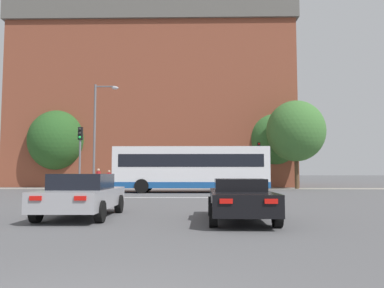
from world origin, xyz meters
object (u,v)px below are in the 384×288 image
car_saloon_left (82,195)px  car_roadster_right (240,199)px  pedestrian_walking_west (98,177)px  street_lamp_junction (98,127)px  bus_crossing_lead (191,168)px  traffic_light_far_right (259,157)px  pedestrian_waiting (109,178)px  pedestrian_walking_east (229,177)px  traffic_light_near_left (80,150)px

car_saloon_left → car_roadster_right: (5.03, -0.81, -0.08)m
pedestrian_walking_west → street_lamp_junction: bearing=-142.1°
bus_crossing_lead → pedestrian_walking_west: bearing=-128.2°
traffic_light_far_right → street_lamp_junction: street_lamp_junction is taller
pedestrian_waiting → car_roadster_right: bearing=93.2°
pedestrian_waiting → traffic_light_far_right: bearing=157.9°
car_saloon_left → pedestrian_walking_east: size_ratio=2.62×
pedestrian_walking_west → car_saloon_left: bearing=-142.8°
car_roadster_right → pedestrian_walking_west: 25.21m
traffic_light_far_right → pedestrian_walking_east: traffic_light_far_right is taller
car_roadster_right → traffic_light_near_left: traffic_light_near_left is taller
car_saloon_left → traffic_light_far_right: bearing=66.1°
bus_crossing_lead → street_lamp_junction: bearing=-84.6°
traffic_light_near_left → street_lamp_junction: (0.06, 3.86, 1.85)m
car_saloon_left → pedestrian_walking_east: (6.51, 22.24, 0.27)m
car_roadster_right → bus_crossing_lead: (-1.82, 16.08, 1.13)m
pedestrian_walking_east → pedestrian_walking_west: (-11.98, -0.13, 0.08)m
street_lamp_junction → pedestrian_waiting: 8.56m
traffic_light_near_left → pedestrian_walking_west: traffic_light_near_left is taller
bus_crossing_lead → pedestrian_walking_east: (3.30, 6.97, -0.78)m
car_saloon_left → car_roadster_right: size_ratio=1.01×
bus_crossing_lead → pedestrian_waiting: size_ratio=6.67×
bus_crossing_lead → pedestrian_walking_east: bearing=154.7°
traffic_light_near_left → pedestrian_waiting: size_ratio=2.56×
traffic_light_near_left → street_lamp_junction: size_ratio=0.54×
pedestrian_walking_west → traffic_light_near_left: bearing=-147.2°
bus_crossing_lead → traffic_light_far_right: size_ratio=2.67×
traffic_light_near_left → pedestrian_walking_east: (10.09, 11.47, -1.87)m
car_roadster_right → pedestrian_walking_east: size_ratio=2.58×
pedestrian_walking_east → bus_crossing_lead: bearing=48.4°
traffic_light_far_right → car_saloon_left: bearing=-113.1°
street_lamp_junction → pedestrian_waiting: bearing=97.5°
traffic_light_near_left → pedestrian_walking_east: size_ratio=2.51×
car_saloon_left → street_lamp_junction: bearing=102.7°
traffic_light_near_left → traffic_light_far_right: 16.73m
car_saloon_left → street_lamp_junction: size_ratio=0.57×
traffic_light_near_left → street_lamp_junction: street_lamp_junction is taller
car_roadster_right → bus_crossing_lead: 16.22m
traffic_light_far_right → traffic_light_near_left: bearing=-139.8°
pedestrian_walking_east → car_saloon_left: bearing=57.4°
traffic_light_near_left → traffic_light_far_right: (12.77, 10.80, -0.06)m
traffic_light_far_right → pedestrian_walking_east: (-2.69, 0.67, -1.81)m
pedestrian_walking_east → pedestrian_walking_west: pedestrian_walking_west is taller
car_roadster_right → pedestrian_walking_east: (1.48, 23.05, 0.35)m
street_lamp_junction → car_saloon_left: bearing=-76.5°
traffic_light_near_left → pedestrian_waiting: (-0.94, 11.50, -1.89)m
pedestrian_waiting → pedestrian_walking_east: size_ratio=0.98×
car_saloon_left → bus_crossing_lead: bearing=77.3°
car_saloon_left → bus_crossing_lead: size_ratio=0.40×
traffic_light_far_right → pedestrian_waiting: size_ratio=2.50×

